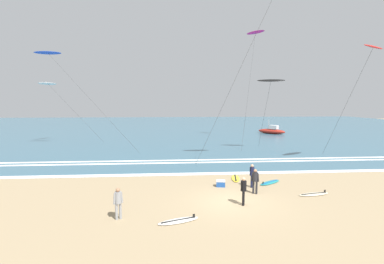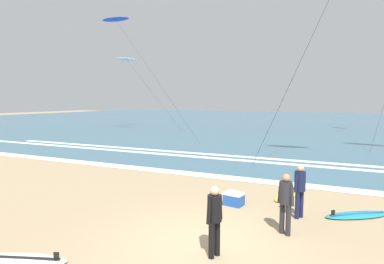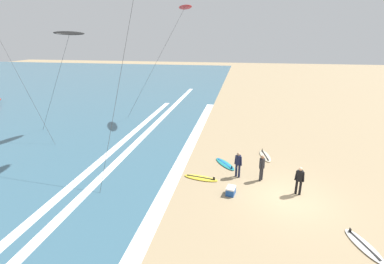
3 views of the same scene
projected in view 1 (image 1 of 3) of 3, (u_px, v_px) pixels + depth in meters
The scene contains 20 objects.
ground_plane at pixel (234, 202), 16.36m from camera, with size 160.00×160.00×0.00m, color #9E8763.
ocean_surface at pixel (186, 127), 67.04m from camera, with size 140.00×90.00×0.01m, color #386075.
wave_foam_shoreline at pixel (209, 174), 22.77m from camera, with size 42.15×0.83×0.01m, color white.
wave_foam_mid_break at pixel (222, 162), 27.19m from camera, with size 59.16×0.55×0.01m, color white.
wave_foam_outer_break at pixel (202, 160), 28.23m from camera, with size 41.87×0.56×0.01m, color white.
surfer_foreground_main at pixel (244, 189), 15.75m from camera, with size 0.32×0.51×1.60m.
surfer_left_near at pixel (255, 179), 17.71m from camera, with size 0.48×0.34×1.60m.
surfer_background_far at pixel (252, 173), 19.09m from camera, with size 0.32×0.49×1.60m.
surfer_right_near at pixel (118, 201), 13.81m from camera, with size 0.48×0.34×1.60m.
surfboard_foreground_flat at pixel (314, 194), 17.60m from camera, with size 2.18×0.99×0.25m.
surfboard_near_water at pixel (270, 182), 20.15m from camera, with size 2.06×1.70×0.25m.
surfboard_left_pile at pixel (179, 221), 13.63m from camera, with size 2.18×1.27×0.25m.
surfboard_right_spare at pixel (235, 178), 21.28m from camera, with size 0.96×2.17×0.25m.
kite_blue_low_near at pixel (48, 54), 34.39m from camera, with size 13.04×4.69×12.10m.
kite_red_high_left at pixel (373, 48), 24.66m from camera, with size 3.16×7.27×10.88m.
kite_magenta_high_right at pixel (255, 33), 42.86m from camera, with size 5.98×12.31×16.74m.
kite_white_mid_center at pixel (48, 84), 39.36m from camera, with size 8.53×3.23×8.65m.
kite_black_far_right at pixel (271, 81), 32.52m from camera, with size 3.29×4.71×8.56m.
offshore_boat at pixel (272, 131), 51.99m from camera, with size 4.91×4.84×2.70m.
cooler_box at pixel (221, 183), 19.31m from camera, with size 0.68×0.55×0.44m.
Camera 1 is at (-3.62, -15.61, 5.78)m, focal length 26.18 mm.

